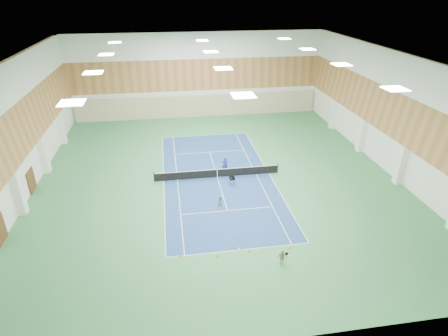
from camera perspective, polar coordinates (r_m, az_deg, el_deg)
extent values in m
plane|color=#337744|center=(38.67, -1.03, -1.41)|extent=(40.00, 40.00, 0.00)
cube|color=navy|center=(38.67, -1.03, -1.40)|extent=(10.97, 23.77, 0.01)
cube|color=#C6B793|center=(56.28, -3.89, 9.40)|extent=(35.40, 0.16, 3.20)
cube|color=#593319|center=(33.68, -30.95, -8.09)|extent=(0.08, 1.80, 2.20)
cube|color=#593319|center=(40.15, -27.28, -1.73)|extent=(0.08, 1.80, 2.20)
imported|color=#22309C|center=(39.36, 0.13, 0.50)|extent=(0.65, 0.46, 1.69)
imported|color=gray|center=(33.59, -0.53, -5.07)|extent=(0.52, 0.41, 1.03)
imported|color=tan|center=(27.55, 8.83, -13.30)|extent=(0.74, 0.36, 1.21)
cone|color=#FF5D0D|center=(32.36, -5.11, -7.40)|extent=(0.20, 0.20, 0.22)
cone|color=#D9610B|center=(33.14, -2.07, -6.40)|extent=(0.20, 0.20, 0.22)
cone|color=#EA5A0C|center=(33.33, 1.64, -6.19)|extent=(0.19, 0.19, 0.21)
cone|color=orange|center=(33.83, 5.73, -5.79)|extent=(0.19, 0.19, 0.21)
cone|color=#FF5E0D|center=(28.34, -6.64, -13.14)|extent=(0.18, 0.18, 0.20)
cone|color=orange|center=(28.17, -0.96, -13.19)|extent=(0.20, 0.20, 0.22)
cone|color=#FA5F0D|center=(28.66, 3.95, -12.47)|extent=(0.19, 0.19, 0.21)
cone|color=#E2510B|center=(29.34, 10.01, -11.82)|extent=(0.19, 0.19, 0.21)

